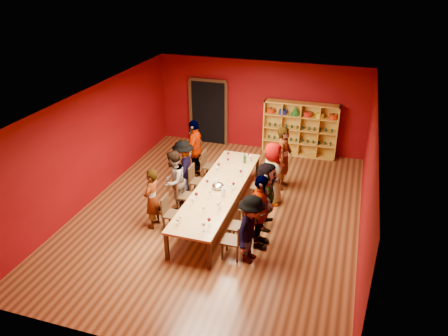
# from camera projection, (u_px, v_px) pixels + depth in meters

# --- Properties ---
(room_shell) EXTENTS (7.10, 9.10, 3.04)m
(room_shell) POSITION_uv_depth(u_px,v_px,m) (219.00, 161.00, 10.68)
(room_shell) COLOR #542C16
(room_shell) RESTS_ON ground
(tasting_table) EXTENTS (1.10, 4.50, 0.75)m
(tasting_table) POSITION_uv_depth(u_px,v_px,m) (219.00, 189.00, 11.03)
(tasting_table) COLOR #A98246
(tasting_table) RESTS_ON ground
(doorway) EXTENTS (1.40, 0.17, 2.30)m
(doorway) POSITION_uv_depth(u_px,v_px,m) (209.00, 112.00, 15.12)
(doorway) COLOR black
(doorway) RESTS_ON ground
(shelving_unit) EXTENTS (2.40, 0.40, 1.80)m
(shelving_unit) POSITION_uv_depth(u_px,v_px,m) (300.00, 127.00, 14.23)
(shelving_unit) COLOR gold
(shelving_unit) RESTS_ON ground
(chair_person_left_1) EXTENTS (0.42, 0.42, 0.89)m
(chair_person_left_1) POSITION_uv_depth(u_px,v_px,m) (169.00, 212.00, 10.46)
(chair_person_left_1) COLOR #311E10
(chair_person_left_1) RESTS_ON ground
(person_left_1) EXTENTS (0.43, 0.57, 1.55)m
(person_left_1) POSITION_uv_depth(u_px,v_px,m) (152.00, 199.00, 10.46)
(person_left_1) COLOR #D38D91
(person_left_1) RESTS_ON ground
(chair_person_left_2) EXTENTS (0.42, 0.42, 0.89)m
(chair_person_left_2) POSITION_uv_depth(u_px,v_px,m) (184.00, 193.00, 11.26)
(chair_person_left_2) COLOR #311E10
(chair_person_left_2) RESTS_ON ground
(person_left_2) EXTENTS (0.47, 0.81, 1.63)m
(person_left_2) POSITION_uv_depth(u_px,v_px,m) (174.00, 181.00, 11.19)
(person_left_2) COLOR white
(person_left_2) RESTS_ON ground
(chair_person_left_3) EXTENTS (0.42, 0.42, 0.89)m
(chair_person_left_3) POSITION_uv_depth(u_px,v_px,m) (195.00, 179.00, 11.97)
(chair_person_left_3) COLOR #311E10
(chair_person_left_3) RESTS_ON ground
(person_left_3) EXTENTS (0.59, 1.08, 1.58)m
(person_left_3) POSITION_uv_depth(u_px,v_px,m) (183.00, 168.00, 11.93)
(person_left_3) COLOR #5A7BB9
(person_left_3) RESTS_ON ground
(chair_person_left_4) EXTENTS (0.42, 0.42, 0.89)m
(chair_person_left_4) POSITION_uv_depth(u_px,v_px,m) (208.00, 164.00, 12.84)
(chair_person_left_4) COLOR #311E10
(chair_person_left_4) RESTS_ON ground
(person_left_4) EXTENTS (0.53, 1.08, 1.81)m
(person_left_4) POSITION_uv_depth(u_px,v_px,m) (195.00, 149.00, 12.76)
(person_left_4) COLOR #5079A5
(person_left_4) RESTS_ON ground
(chair_person_right_0) EXTENTS (0.42, 0.42, 0.89)m
(chair_person_right_0) POSITION_uv_depth(u_px,v_px,m) (236.00, 238.00, 9.48)
(chair_person_right_0) COLOR #311E10
(chair_person_right_0) RESTS_ON ground
(person_right_0) EXTENTS (0.61, 1.09, 1.60)m
(person_right_0) POSITION_uv_depth(u_px,v_px,m) (251.00, 229.00, 9.25)
(person_right_0) COLOR #15173B
(person_right_0) RESTS_ON ground
(chair_person_right_1) EXTENTS (0.42, 0.42, 0.89)m
(chair_person_right_1) POSITION_uv_depth(u_px,v_px,m) (242.00, 225.00, 9.96)
(chair_person_right_1) COLOR #311E10
(chair_person_right_1) RESTS_ON ground
(person_right_1) EXTENTS (0.49, 1.06, 1.81)m
(person_right_1) POSITION_uv_depth(u_px,v_px,m) (260.00, 212.00, 9.67)
(person_right_1) COLOR beige
(person_right_1) RESTS_ON ground
(chair_person_right_2) EXTENTS (0.42, 0.42, 0.89)m
(chair_person_right_2) POSITION_uv_depth(u_px,v_px,m) (252.00, 206.00, 10.70)
(chair_person_right_2) COLOR #311E10
(chair_person_right_2) RESTS_ON ground
(person_right_2) EXTENTS (0.60, 1.62, 1.71)m
(person_right_2) POSITION_uv_depth(u_px,v_px,m) (266.00, 195.00, 10.45)
(person_right_2) COLOR silver
(person_right_2) RESTS_ON ground
(chair_person_right_3) EXTENTS (0.42, 0.42, 0.89)m
(chair_person_right_3) POSITION_uv_depth(u_px,v_px,m) (262.00, 185.00, 11.68)
(chair_person_right_3) COLOR #311E10
(chair_person_right_3) RESTS_ON ground
(person_right_3) EXTENTS (0.48, 0.86, 1.73)m
(person_right_3) POSITION_uv_depth(u_px,v_px,m) (272.00, 174.00, 11.44)
(person_right_3) COLOR tan
(person_right_3) RESTS_ON ground
(chair_person_right_4) EXTENTS (0.42, 0.42, 0.89)m
(chair_person_right_4) POSITION_uv_depth(u_px,v_px,m) (269.00, 170.00, 12.49)
(chair_person_right_4) COLOR #311E10
(chair_person_right_4) RESTS_ON ground
(person_right_4) EXTENTS (0.55, 0.72, 1.84)m
(person_right_4) POSITION_uv_depth(u_px,v_px,m) (284.00, 158.00, 12.19)
(person_right_4) COLOR #151E3C
(person_right_4) RESTS_ON ground
(wine_glass_0) EXTENTS (0.08, 0.08, 0.20)m
(wine_glass_0) POSITION_uv_depth(u_px,v_px,m) (209.00, 220.00, 9.40)
(wine_glass_0) COLOR silver
(wine_glass_0) RESTS_ON tasting_table
(wine_glass_1) EXTENTS (0.09, 0.09, 0.22)m
(wine_glass_1) POSITION_uv_depth(u_px,v_px,m) (219.00, 165.00, 11.84)
(wine_glass_1) COLOR silver
(wine_glass_1) RESTS_ON tasting_table
(wine_glass_2) EXTENTS (0.07, 0.07, 0.18)m
(wine_glass_2) POSITION_uv_depth(u_px,v_px,m) (231.00, 186.00, 10.81)
(wine_glass_2) COLOR silver
(wine_glass_2) RESTS_ON tasting_table
(wine_glass_3) EXTENTS (0.07, 0.07, 0.18)m
(wine_glass_3) POSITION_uv_depth(u_px,v_px,m) (240.00, 169.00, 11.65)
(wine_glass_3) COLOR silver
(wine_glass_3) RESTS_ON tasting_table
(wine_glass_4) EXTENTS (0.07, 0.07, 0.19)m
(wine_glass_4) POSITION_uv_depth(u_px,v_px,m) (241.00, 171.00, 11.52)
(wine_glass_4) COLOR silver
(wine_glass_4) RESTS_ON tasting_table
(wine_glass_5) EXTENTS (0.07, 0.07, 0.18)m
(wine_glass_5) POSITION_uv_depth(u_px,v_px,m) (207.00, 180.00, 11.12)
(wine_glass_5) COLOR silver
(wine_glass_5) RESTS_ON tasting_table
(wine_glass_6) EXTENTS (0.09, 0.09, 0.22)m
(wine_glass_6) POSITION_uv_depth(u_px,v_px,m) (250.00, 156.00, 12.31)
(wine_glass_6) COLOR silver
(wine_glass_6) RESTS_ON tasting_table
(wine_glass_7) EXTENTS (0.08, 0.08, 0.20)m
(wine_glass_7) POSITION_uv_depth(u_px,v_px,m) (228.00, 153.00, 12.53)
(wine_glass_7) COLOR silver
(wine_glass_7) RESTS_ON tasting_table
(wine_glass_8) EXTENTS (0.08, 0.08, 0.19)m
(wine_glass_8) POSITION_uv_depth(u_px,v_px,m) (233.00, 184.00, 10.88)
(wine_glass_8) COLOR silver
(wine_glass_8) RESTS_ON tasting_table
(wine_glass_9) EXTENTS (0.08, 0.08, 0.21)m
(wine_glass_9) POSITION_uv_depth(u_px,v_px,m) (249.00, 155.00, 12.44)
(wine_glass_9) COLOR silver
(wine_glass_9) RESTS_ON tasting_table
(wine_glass_10) EXTENTS (0.08, 0.08, 0.20)m
(wine_glass_10) POSITION_uv_depth(u_px,v_px,m) (210.00, 192.00, 10.51)
(wine_glass_10) COLOR silver
(wine_glass_10) RESTS_ON tasting_table
(wine_glass_11) EXTENTS (0.09, 0.09, 0.22)m
(wine_glass_11) POSITION_uv_depth(u_px,v_px,m) (196.00, 194.00, 10.38)
(wine_glass_11) COLOR silver
(wine_glass_11) RESTS_ON tasting_table
(wine_glass_12) EXTENTS (0.07, 0.07, 0.18)m
(wine_glass_12) POSITION_uv_depth(u_px,v_px,m) (219.00, 203.00, 10.09)
(wine_glass_12) COLOR silver
(wine_glass_12) RESTS_ON tasting_table
(wine_glass_13) EXTENTS (0.07, 0.07, 0.18)m
(wine_glass_13) POSITION_uv_depth(u_px,v_px,m) (228.00, 179.00, 11.16)
(wine_glass_13) COLOR silver
(wine_glass_13) RESTS_ON tasting_table
(wine_glass_14) EXTENTS (0.08, 0.08, 0.20)m
(wine_glass_14) POSITION_uv_depth(u_px,v_px,m) (218.00, 204.00, 9.99)
(wine_glass_14) COLOR silver
(wine_glass_14) RESTS_ON tasting_table
(wine_glass_15) EXTENTS (0.07, 0.07, 0.18)m
(wine_glass_15) POSITION_uv_depth(u_px,v_px,m) (217.00, 168.00, 11.71)
(wine_glass_15) COLOR silver
(wine_glass_15) RESTS_ON tasting_table
(wine_glass_16) EXTENTS (0.07, 0.07, 0.18)m
(wine_glass_16) POSITION_uv_depth(u_px,v_px,m) (228.00, 160.00, 12.18)
(wine_glass_16) COLOR silver
(wine_glass_16) RESTS_ON tasting_table
(wine_glass_17) EXTENTS (0.08, 0.08, 0.20)m
(wine_glass_17) POSITION_uv_depth(u_px,v_px,m) (192.00, 200.00, 10.17)
(wine_glass_17) COLOR silver
(wine_glass_17) RESTS_ON tasting_table
(wine_glass_18) EXTENTS (0.09, 0.09, 0.22)m
(wine_glass_18) POSITION_uv_depth(u_px,v_px,m) (203.00, 224.00, 9.23)
(wine_glass_18) COLOR silver
(wine_glass_18) RESTS_ON tasting_table
(wine_glass_19) EXTENTS (0.08, 0.08, 0.19)m
(wine_glass_19) POSITION_uv_depth(u_px,v_px,m) (207.00, 181.00, 11.01)
(wine_glass_19) COLOR silver
(wine_glass_19) RESTS_ON tasting_table
(wine_glass_20) EXTENTS (0.08, 0.08, 0.19)m
(wine_glass_20) POSITION_uv_depth(u_px,v_px,m) (203.00, 208.00, 9.85)
(wine_glass_20) COLOR silver
(wine_glass_20) RESTS_ON tasting_table
(wine_glass_21) EXTENTS (0.07, 0.07, 0.18)m
(wine_glass_21) POSITION_uv_depth(u_px,v_px,m) (178.00, 220.00, 9.42)
(wine_glass_21) COLOR silver
(wine_glass_21) RESTS_ON tasting_table
(wine_glass_22) EXTENTS (0.07, 0.07, 0.18)m
(wine_glass_22) POSITION_uv_depth(u_px,v_px,m) (180.00, 217.00, 9.52)
(wine_glass_22) COLOR silver
(wine_glass_22) RESTS_ON tasting_table
(spittoon_bowl) EXTENTS (0.31, 0.31, 0.17)m
(spittoon_bowl) POSITION_uv_depth(u_px,v_px,m) (218.00, 186.00, 10.93)
(spittoon_bowl) COLOR #B9BCC1
(spittoon_bowl) RESTS_ON tasting_table
(carafe_a) EXTENTS (0.13, 0.13, 0.27)m
(carafe_a) POSITION_uv_depth(u_px,v_px,m) (216.00, 183.00, 10.95)
(carafe_a) COLOR silver
(carafe_a) RESTS_ON tasting_table
(carafe_b) EXTENTS (0.11, 0.11, 0.26)m
(carafe_b) POSITION_uv_depth(u_px,v_px,m) (223.00, 192.00, 10.56)
(carafe_b) COLOR silver
(carafe_b) RESTS_ON tasting_table
(wine_bottle) EXTENTS (0.09, 0.09, 0.30)m
(wine_bottle) POSITION_uv_depth(u_px,v_px,m) (245.00, 159.00, 12.25)
(wine_bottle) COLOR #143719
(wine_bottle) RESTS_ON tasting_table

